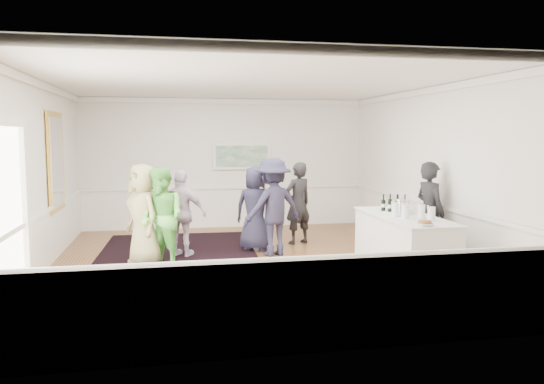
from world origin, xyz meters
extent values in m
plane|color=brown|center=(0.00, 0.00, 0.00)|extent=(8.00, 8.00, 0.00)
cube|color=white|center=(0.00, 0.00, 3.20)|extent=(7.00, 8.00, 0.02)
cube|color=white|center=(-3.50, 0.00, 1.60)|extent=(0.02, 8.00, 3.20)
cube|color=white|center=(3.50, 0.00, 1.60)|extent=(0.02, 8.00, 3.20)
cube|color=white|center=(0.00, 4.00, 1.60)|extent=(7.00, 0.02, 3.20)
cube|color=white|center=(0.00, -4.00, 1.60)|extent=(7.00, 0.02, 3.20)
cube|color=gold|center=(-3.46, 1.30, 1.80)|extent=(0.04, 1.25, 1.85)
cube|color=white|center=(-3.43, 1.30, 1.80)|extent=(0.01, 1.05, 1.65)
cube|color=white|center=(-3.43, -1.08, 1.20)|extent=(0.10, 0.14, 2.40)
cube|color=white|center=(-3.43, -1.90, 2.48)|extent=(0.10, 1.78, 0.16)
cube|color=white|center=(-3.46, -1.90, 1.20)|extent=(0.02, 1.50, 2.40)
cube|color=white|center=(0.40, 3.95, 1.78)|extent=(1.44, 0.05, 0.66)
cube|color=#296D3E|center=(0.40, 3.92, 1.78)|extent=(1.30, 0.01, 0.52)
cube|color=black|center=(-1.24, 1.22, 0.01)|extent=(3.12, 4.03, 0.02)
cube|color=white|center=(2.43, -1.09, 0.48)|extent=(0.85, 2.33, 0.95)
cube|color=white|center=(2.43, -1.09, 0.96)|extent=(0.91, 2.39, 0.02)
imported|color=black|center=(3.20, -0.48, 0.91)|extent=(0.57, 0.74, 1.83)
imported|color=tan|center=(-1.84, 0.31, 0.90)|extent=(0.92, 1.04, 1.80)
imported|color=#62C850|center=(-1.52, 0.04, 0.88)|extent=(1.06, 1.08, 1.75)
imported|color=silver|center=(-1.16, 0.85, 0.82)|extent=(1.04, 0.78, 1.65)
imported|color=#232137|center=(0.55, 0.64, 0.93)|extent=(1.36, 1.05, 1.86)
imported|color=black|center=(1.28, 1.63, 0.86)|extent=(0.74, 0.63, 1.73)
imported|color=#232137|center=(0.30, 1.14, 0.85)|extent=(0.98, 0.84, 1.69)
cylinder|color=#79B641|center=(2.30, -1.39, 1.09)|extent=(0.12, 0.12, 0.24)
cylinder|color=#CD3C52|center=(2.56, -1.43, 1.09)|extent=(0.12, 0.12, 0.24)
cylinder|color=#60A53B|center=(2.23, -1.16, 1.09)|extent=(0.12, 0.12, 0.24)
cylinder|color=beige|center=(2.58, -1.72, 1.09)|extent=(0.12, 0.12, 0.24)
cylinder|color=silver|center=(2.47, -0.89, 1.08)|extent=(0.26, 0.26, 0.25)
imported|color=white|center=(2.28, -2.10, 1.00)|extent=(0.24, 0.24, 0.06)
cylinder|color=#98683C|center=(2.28, -2.10, 1.02)|extent=(0.19, 0.19, 0.04)
camera|label=1|loc=(-1.36, -9.18, 2.27)|focal=35.00mm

